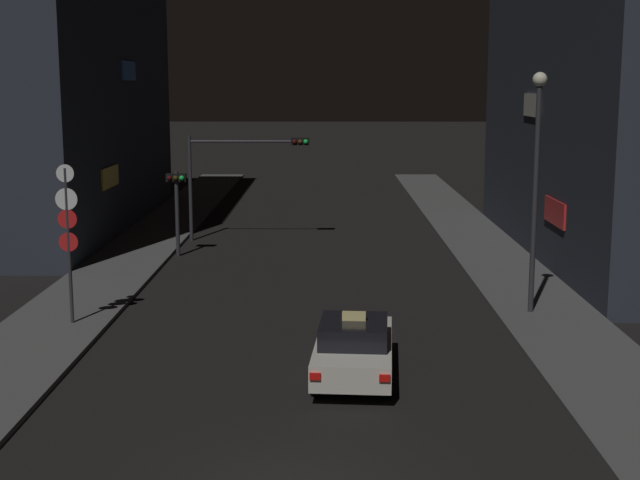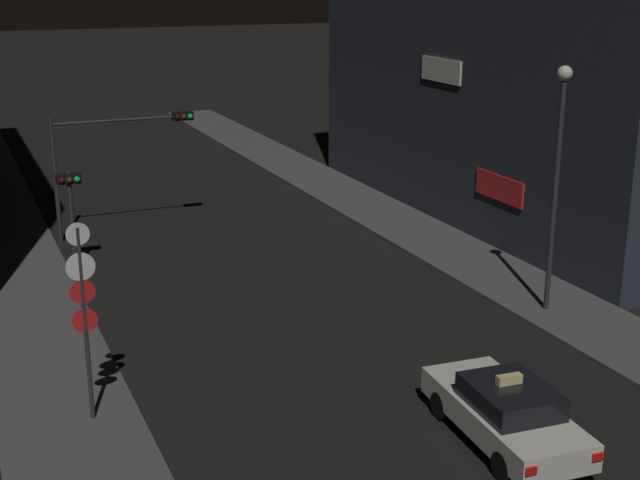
# 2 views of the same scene
# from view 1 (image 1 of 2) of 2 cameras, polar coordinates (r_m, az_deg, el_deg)

# --- Properties ---
(sidewalk_left) EXTENTS (3.12, 55.29, 0.14)m
(sidewalk_left) POSITION_cam_1_polar(r_m,az_deg,el_deg) (41.45, -10.51, 0.19)
(sidewalk_left) COLOR #4C4C4C
(sidewalk_left) RESTS_ON ground_plane
(sidewalk_right) EXTENTS (3.12, 55.29, 0.14)m
(sidewalk_right) POSITION_cam_1_polar(r_m,az_deg,el_deg) (41.24, 9.76, 0.17)
(sidewalk_right) COLOR #4C4C4C
(sidewalk_right) RESTS_ON ground_plane
(building_facade_left) EXTENTS (10.63, 22.05, 16.37)m
(building_facade_left) POSITION_cam_1_polar(r_m,az_deg,el_deg) (45.58, -18.74, 10.95)
(building_facade_left) COLOR #282D38
(building_facade_left) RESTS_ON ground_plane
(taxi) EXTENTS (2.10, 4.56, 1.62)m
(taxi) POSITION_cam_1_polar(r_m,az_deg,el_deg) (21.62, 2.16, -6.82)
(taxi) COLOR silver
(taxi) RESTS_ON ground_plane
(traffic_light_overhead) EXTENTS (5.36, 0.42, 4.68)m
(traffic_light_overhead) POSITION_cam_1_polar(r_m,az_deg,el_deg) (39.90, -5.10, 4.89)
(traffic_light_overhead) COLOR #2D2D33
(traffic_light_overhead) RESTS_ON ground_plane
(traffic_light_left_kerb) EXTENTS (0.80, 0.42, 3.46)m
(traffic_light_left_kerb) POSITION_cam_1_polar(r_m,az_deg,el_deg) (36.68, -9.08, 2.82)
(traffic_light_left_kerb) COLOR #2D2D33
(traffic_light_left_kerb) RESTS_ON ground_plane
(sign_pole_left) EXTENTS (0.63, 0.10, 4.58)m
(sign_pole_left) POSITION_cam_1_polar(r_m,az_deg,el_deg) (26.45, -15.69, 0.64)
(sign_pole_left) COLOR #2D2D33
(sign_pole_left) RESTS_ON sidewalk_left
(street_lamp_near_block) EXTENTS (0.43, 0.43, 7.14)m
(street_lamp_near_block) POSITION_cam_1_polar(r_m,az_deg,el_deg) (27.28, 13.56, 4.72)
(street_lamp_near_block) COLOR #2D2D33
(street_lamp_near_block) RESTS_ON sidewalk_right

